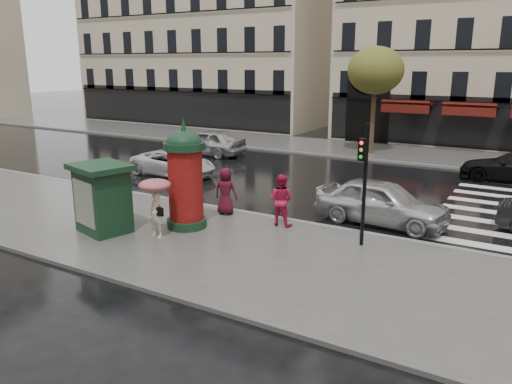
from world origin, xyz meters
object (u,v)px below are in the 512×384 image
Objects in this scene: woman_red at (281,200)px; morris_column at (185,176)px; man_burgundy at (226,191)px; traffic_light at (364,173)px; newsstand at (103,197)px; woman_umbrella at (155,198)px; car_silver at (381,202)px; car_white at (173,163)px; car_far_silver at (209,142)px.

morris_column is at bearing 32.37° from woman_red.
man_burgundy is 2.19m from morris_column.
traffic_light reaches higher than newsstand.
car_silver is at bearing 43.30° from woman_umbrella.
car_silver is 1.02× the size of car_white.
newsstand is 0.48× the size of car_silver.
car_silver is (5.59, 4.12, -1.12)m from morris_column.
traffic_light reaches higher than man_burgundy.
morris_column is (0.19, 1.32, 0.50)m from woman_umbrella.
woman_red is 0.39× the size of car_white.
man_burgundy reaches higher than car_far_silver.
morris_column reaches higher than car_white.
woman_umbrella reaches higher than man_burgundy.
woman_umbrella is at bearing -139.93° from car_white.
woman_red is 0.38× the size of car_silver.
woman_red is 14.83m from car_far_silver.
man_burgundy is 0.76× the size of newsstand.
car_far_silver is at bearing -62.51° from man_burgundy.
man_burgundy is 13.12m from car_far_silver.
car_silver is 1.00× the size of car_far_silver.
newsstand reaches higher than man_burgundy.
traffic_light is at bearing 21.33° from newsstand.
traffic_light is (3.09, -0.55, 1.39)m from woman_red.
morris_column is 7.03m from car_silver.
car_far_silver is (-5.77, 14.02, -0.50)m from newsstand.
traffic_light is (5.50, -0.67, 1.42)m from man_burgundy.
woman_umbrella is at bearing -156.54° from traffic_light.
newsstand is at bearing -165.82° from woman_umbrella.
newsstand is at bearing 22.53° from car_far_silver.
newsstand is at bearing -158.67° from traffic_light.
newsstand reaches higher than woman_red.
woman_red is 0.48× the size of traffic_light.
car_white is at bearing 132.74° from morris_column.
car_far_silver is (-13.67, 10.94, -1.62)m from traffic_light.
woman_umbrella is at bearing 137.23° from car_silver.
traffic_light reaches higher than car_white.
car_silver is (5.78, 5.44, -0.63)m from woman_umbrella.
car_white is (-11.59, 2.37, -0.16)m from car_silver.
car_white is (-6.32, 4.54, -0.35)m from man_burgundy.
traffic_light is at bearing 162.02° from man_burgundy.
car_silver is at bearing -143.06° from woman_red.
car_silver is 15.70m from car_far_silver.
man_burgundy is 5.72m from traffic_light.
car_far_silver is at bearing 21.35° from car_white.
car_white is at bearing -46.73° from man_burgundy.
woman_umbrella is 0.42× the size of car_silver.
morris_column is (-0.31, -1.96, 0.93)m from man_burgundy.
woman_umbrella is at bearing 45.66° from woman_red.
morris_column is at bearing -133.83° from car_white.
woman_red is 9.90m from car_white.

